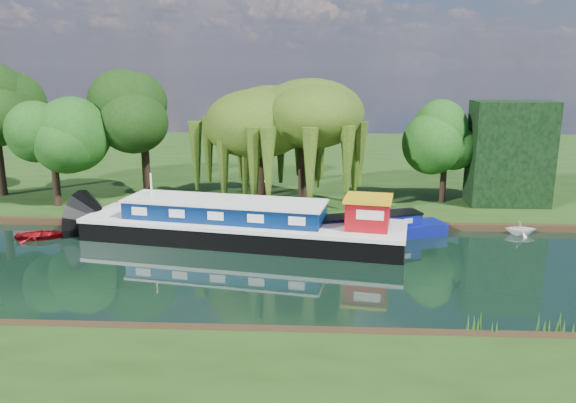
# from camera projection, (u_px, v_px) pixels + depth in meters

# --- Properties ---
(ground) EXTENTS (120.00, 120.00, 0.00)m
(ground) POSITION_uv_depth(u_px,v_px,m) (242.00, 268.00, 31.53)
(ground) COLOR black
(far_bank) EXTENTS (120.00, 52.00, 0.45)m
(far_bank) POSITION_uv_depth(u_px,v_px,m) (280.00, 162.00, 64.45)
(far_bank) COLOR #19330E
(far_bank) RESTS_ON ground
(dutch_barge) EXTENTS (21.27, 8.24, 4.38)m
(dutch_barge) POSITION_uv_depth(u_px,v_px,m) (245.00, 225.00, 36.02)
(dutch_barge) COLOR black
(dutch_barge) RESTS_ON ground
(narrowboat) EXTENTS (12.10, 5.88, 1.77)m
(narrowboat) POSITION_uv_depth(u_px,v_px,m) (358.00, 230.00, 36.54)
(narrowboat) COLOR navy
(narrowboat) RESTS_ON ground
(red_dinghy) EXTENTS (3.65, 2.98, 0.66)m
(red_dinghy) POSITION_uv_depth(u_px,v_px,m) (42.00, 238.00, 36.92)
(red_dinghy) COLOR maroon
(red_dinghy) RESTS_ON ground
(white_cruiser) EXTENTS (2.11, 1.84, 1.06)m
(white_cruiser) POSITION_uv_depth(u_px,v_px,m) (520.00, 234.00, 37.73)
(white_cruiser) COLOR silver
(white_cruiser) RESTS_ON ground
(willow_left) EXTENTS (7.19, 7.19, 8.61)m
(willow_left) POSITION_uv_depth(u_px,v_px,m) (262.00, 124.00, 42.79)
(willow_left) COLOR black
(willow_left) RESTS_ON far_bank
(willow_right) EXTENTS (7.22, 7.22, 8.79)m
(willow_right) POSITION_uv_depth(u_px,v_px,m) (303.00, 124.00, 41.10)
(willow_right) COLOR black
(willow_right) RESTS_ON far_bank
(tree_far_left) EXTENTS (4.97, 4.97, 8.00)m
(tree_far_left) POSITION_uv_depth(u_px,v_px,m) (51.00, 135.00, 42.37)
(tree_far_left) COLOR black
(tree_far_left) RESTS_ON far_bank
(tree_far_mid) EXTENTS (5.74, 5.74, 9.40)m
(tree_far_mid) POSITION_uv_depth(u_px,v_px,m) (143.00, 118.00, 45.43)
(tree_far_mid) COLOR black
(tree_far_mid) RESTS_ON far_bank
(tree_far_right) EXTENTS (4.23, 4.23, 6.91)m
(tree_far_right) POSITION_uv_depth(u_px,v_px,m) (446.00, 142.00, 43.81)
(tree_far_right) COLOR black
(tree_far_right) RESTS_ON far_bank
(conifer_hedge) EXTENTS (6.00, 3.00, 8.00)m
(conifer_hedge) POSITION_uv_depth(u_px,v_px,m) (510.00, 154.00, 43.11)
(conifer_hedge) COLOR black
(conifer_hedge) RESTS_ON far_bank
(lamppost) EXTENTS (0.36, 0.36, 2.56)m
(lamppost) POSITION_uv_depth(u_px,v_px,m) (267.00, 186.00, 41.11)
(lamppost) COLOR silver
(lamppost) RESTS_ON far_bank
(mooring_posts) EXTENTS (19.16, 0.16, 1.00)m
(mooring_posts) POSITION_uv_depth(u_px,v_px,m) (250.00, 213.00, 39.47)
(mooring_posts) COLOR silver
(mooring_posts) RESTS_ON far_bank
(reeds_near) EXTENTS (33.70, 1.50, 1.10)m
(reeds_near) POSITION_uv_depth(u_px,v_px,m) (380.00, 322.00, 23.71)
(reeds_near) COLOR #164612
(reeds_near) RESTS_ON ground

